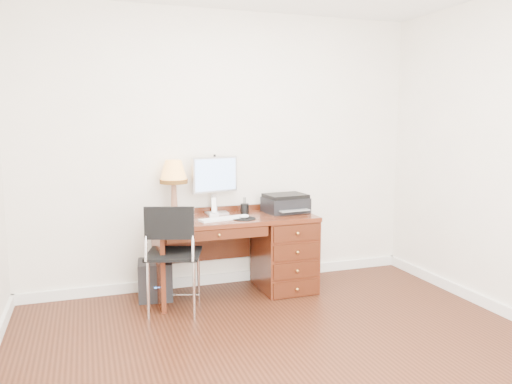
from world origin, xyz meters
name	(u,v)px	position (x,y,z in m)	size (l,w,h in m)	color
ground	(293,357)	(0.00, 0.00, 0.00)	(4.00, 4.00, 0.00)	black
room_shell	(262,317)	(0.00, 0.63, 0.05)	(4.00, 4.00, 4.00)	white
desk	(267,248)	(0.32, 1.40, 0.41)	(1.50, 0.67, 0.75)	#552111
monitor	(216,178)	(-0.13, 1.62, 1.10)	(0.47, 0.21, 0.55)	silver
keyboard	(222,219)	(-0.15, 1.29, 0.76)	(0.43, 0.12, 0.02)	white
mouse_pad	(244,218)	(0.04, 1.26, 0.76)	(0.22, 0.22, 0.04)	black
printer	(285,203)	(0.54, 1.46, 0.84)	(0.43, 0.35, 0.18)	black
leg_lamp	(174,175)	(-0.54, 1.58, 1.14)	(0.26, 0.26, 0.53)	black
phone	(214,211)	(-0.19, 1.45, 0.80)	(0.10, 0.10, 0.18)	white
pen_cup	(245,209)	(0.12, 1.49, 0.80)	(0.08, 0.08, 0.10)	black
chair	(175,248)	(-0.63, 1.08, 0.58)	(0.57, 0.57, 0.95)	black
equipment_box	(155,280)	(-0.75, 1.50, 0.18)	(0.31, 0.31, 0.36)	black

